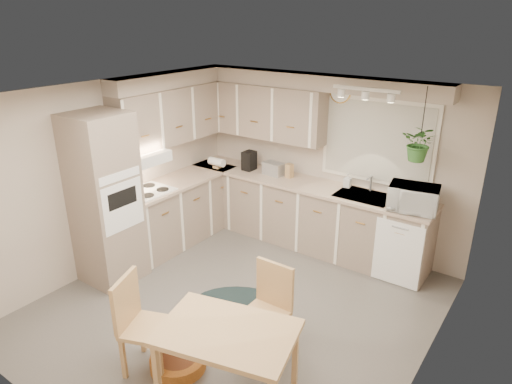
# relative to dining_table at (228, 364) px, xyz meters

# --- Properties ---
(floor) EXTENTS (4.20, 4.20, 0.00)m
(floor) POSITION_rel_dining_table_xyz_m (-0.74, 1.08, -0.35)
(floor) COLOR #5E5A53
(floor) RESTS_ON ground
(ceiling) EXTENTS (4.20, 4.20, 0.00)m
(ceiling) POSITION_rel_dining_table_xyz_m (-0.74, 1.08, 2.05)
(ceiling) COLOR white
(ceiling) RESTS_ON wall_back
(wall_back) EXTENTS (4.00, 0.04, 2.40)m
(wall_back) POSITION_rel_dining_table_xyz_m (-0.74, 3.18, 0.85)
(wall_back) COLOR #BEAD9D
(wall_back) RESTS_ON floor
(wall_front) EXTENTS (4.00, 0.04, 2.40)m
(wall_front) POSITION_rel_dining_table_xyz_m (-0.74, -1.02, 0.85)
(wall_front) COLOR #BEAD9D
(wall_front) RESTS_ON floor
(wall_left) EXTENTS (0.04, 4.20, 2.40)m
(wall_left) POSITION_rel_dining_table_xyz_m (-2.74, 1.08, 0.85)
(wall_left) COLOR #BEAD9D
(wall_left) RESTS_ON floor
(wall_right) EXTENTS (0.04, 4.20, 2.40)m
(wall_right) POSITION_rel_dining_table_xyz_m (1.26, 1.08, 0.85)
(wall_right) COLOR #BEAD9D
(wall_right) RESTS_ON floor
(base_cab_left) EXTENTS (0.60, 1.85, 0.90)m
(base_cab_left) POSITION_rel_dining_table_xyz_m (-2.44, 1.96, 0.10)
(base_cab_left) COLOR gray
(base_cab_left) RESTS_ON floor
(base_cab_back) EXTENTS (3.60, 0.60, 0.90)m
(base_cab_back) POSITION_rel_dining_table_xyz_m (-0.94, 2.88, 0.10)
(base_cab_back) COLOR gray
(base_cab_back) RESTS_ON floor
(counter_left) EXTENTS (0.64, 1.89, 0.04)m
(counter_left) POSITION_rel_dining_table_xyz_m (-2.43, 1.96, 0.57)
(counter_left) COLOR beige
(counter_left) RESTS_ON base_cab_left
(counter_back) EXTENTS (3.64, 0.64, 0.04)m
(counter_back) POSITION_rel_dining_table_xyz_m (-0.94, 2.87, 0.57)
(counter_back) COLOR beige
(counter_back) RESTS_ON base_cab_back
(oven_stack) EXTENTS (0.65, 0.65, 2.10)m
(oven_stack) POSITION_rel_dining_table_xyz_m (-2.41, 0.71, 0.70)
(oven_stack) COLOR gray
(oven_stack) RESTS_ON floor
(wall_oven_face) EXTENTS (0.02, 0.56, 0.58)m
(wall_oven_face) POSITION_rel_dining_table_xyz_m (-2.09, 0.71, 0.70)
(wall_oven_face) COLOR white
(wall_oven_face) RESTS_ON oven_stack
(upper_cab_left) EXTENTS (0.35, 2.00, 0.75)m
(upper_cab_left) POSITION_rel_dining_table_xyz_m (-2.56, 2.08, 1.47)
(upper_cab_left) COLOR gray
(upper_cab_left) RESTS_ON wall_left
(upper_cab_back) EXTENTS (2.00, 0.35, 0.75)m
(upper_cab_back) POSITION_rel_dining_table_xyz_m (-1.74, 3.01, 1.47)
(upper_cab_back) COLOR gray
(upper_cab_back) RESTS_ON wall_back
(soffit_left) EXTENTS (0.30, 2.00, 0.20)m
(soffit_left) POSITION_rel_dining_table_xyz_m (-2.59, 2.08, 1.95)
(soffit_left) COLOR #BEAD9D
(soffit_left) RESTS_ON wall_left
(soffit_back) EXTENTS (3.60, 0.30, 0.20)m
(soffit_back) POSITION_rel_dining_table_xyz_m (-0.94, 3.03, 1.95)
(soffit_back) COLOR #BEAD9D
(soffit_back) RESTS_ON wall_back
(cooktop) EXTENTS (0.52, 0.58, 0.02)m
(cooktop) POSITION_rel_dining_table_xyz_m (-2.42, 1.38, 0.59)
(cooktop) COLOR white
(cooktop) RESTS_ON counter_left
(range_hood) EXTENTS (0.40, 0.60, 0.14)m
(range_hood) POSITION_rel_dining_table_xyz_m (-2.44, 1.38, 1.05)
(range_hood) COLOR white
(range_hood) RESTS_ON upper_cab_left
(window_blinds) EXTENTS (1.40, 0.02, 1.00)m
(window_blinds) POSITION_rel_dining_table_xyz_m (-0.04, 3.15, 1.25)
(window_blinds) COLOR beige
(window_blinds) RESTS_ON wall_back
(window_frame) EXTENTS (1.50, 0.02, 1.10)m
(window_frame) POSITION_rel_dining_table_xyz_m (-0.04, 3.16, 1.25)
(window_frame) COLOR white
(window_frame) RESTS_ON wall_back
(sink) EXTENTS (0.70, 0.48, 0.10)m
(sink) POSITION_rel_dining_table_xyz_m (-0.04, 2.88, 0.55)
(sink) COLOR #9FA2A7
(sink) RESTS_ON counter_back
(dishwasher_front) EXTENTS (0.58, 0.02, 0.83)m
(dishwasher_front) POSITION_rel_dining_table_xyz_m (0.56, 2.57, 0.07)
(dishwasher_front) COLOR white
(dishwasher_front) RESTS_ON base_cab_back
(track_light_bar) EXTENTS (0.80, 0.04, 0.04)m
(track_light_bar) POSITION_rel_dining_table_xyz_m (-0.04, 2.63, 1.98)
(track_light_bar) COLOR white
(track_light_bar) RESTS_ON ceiling
(wall_clock) EXTENTS (0.30, 0.03, 0.30)m
(wall_clock) POSITION_rel_dining_table_xyz_m (-0.59, 3.15, 1.83)
(wall_clock) COLOR gold
(wall_clock) RESTS_ON wall_back
(dining_table) EXTENTS (1.27, 1.00, 0.71)m
(dining_table) POSITION_rel_dining_table_xyz_m (0.00, 0.00, 0.00)
(dining_table) COLOR tan
(dining_table) RESTS_ON floor
(chair_left) EXTENTS (0.58, 0.58, 0.95)m
(chair_left) POSITION_rel_dining_table_xyz_m (-0.81, -0.14, 0.12)
(chair_left) COLOR tan
(chair_left) RESTS_ON floor
(chair_back) EXTENTS (0.43, 0.43, 0.92)m
(chair_back) POSITION_rel_dining_table_xyz_m (-0.07, 0.64, 0.11)
(chair_back) COLOR tan
(chair_back) RESTS_ON floor
(braided_rug) EXTENTS (1.42, 1.26, 0.01)m
(braided_rug) POSITION_rel_dining_table_xyz_m (-0.68, 1.07, -0.35)
(braided_rug) COLOR black
(braided_rug) RESTS_ON floor
(pet_bed) EXTENTS (0.60, 0.60, 0.12)m
(pet_bed) POSITION_rel_dining_table_xyz_m (-0.61, 0.00, -0.29)
(pet_bed) COLOR #B26423
(pet_bed) RESTS_ON floor
(microwave) EXTENTS (0.61, 0.41, 0.38)m
(microwave) POSITION_rel_dining_table_xyz_m (0.61, 2.78, 0.78)
(microwave) COLOR white
(microwave) RESTS_ON counter_back
(soap_bottle) EXTENTS (0.11, 0.21, 0.09)m
(soap_bottle) POSITION_rel_dining_table_xyz_m (-0.35, 3.03, 0.63)
(soap_bottle) COLOR white
(soap_bottle) RESTS_ON counter_back
(hanging_plant) EXTENTS (0.38, 0.42, 0.33)m
(hanging_plant) POSITION_rel_dining_table_xyz_m (0.60, 2.78, 1.36)
(hanging_plant) COLOR #336B2A
(hanging_plant) RESTS_ON ceiling
(coffee_maker) EXTENTS (0.16, 0.20, 0.28)m
(coffee_maker) POSITION_rel_dining_table_xyz_m (-1.87, 2.88, 0.73)
(coffee_maker) COLOR black
(coffee_maker) RESTS_ON counter_back
(toaster) EXTENTS (0.32, 0.21, 0.18)m
(toaster) POSITION_rel_dining_table_xyz_m (-1.45, 2.90, 0.68)
(toaster) COLOR #9FA2A7
(toaster) RESTS_ON counter_back
(knife_block) EXTENTS (0.11, 0.11, 0.20)m
(knife_block) POSITION_rel_dining_table_xyz_m (-1.20, 2.93, 0.69)
(knife_block) COLOR tan
(knife_block) RESTS_ON counter_back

